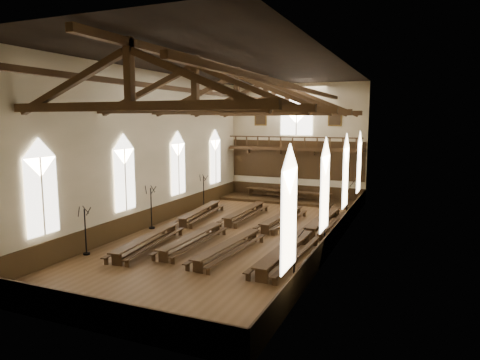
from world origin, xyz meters
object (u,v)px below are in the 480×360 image
(refectory_row_c, at_px, (259,230))
(candelabrum_right_far, at_px, (347,208))
(candelabrum_left_far, at_px, (204,198))
(candelabrum_right_mid, at_px, (325,235))
(candelabrum_left_near, at_px, (86,240))
(candelabrum_right_near, at_px, (294,270))
(dais, at_px, (287,200))
(high_table, at_px, (287,192))
(refectory_row_a, at_px, (177,223))
(refectory_row_d, at_px, (308,233))
(refectory_row_b, at_px, (222,223))
(candelabrum_left_mid, at_px, (151,216))

(refectory_row_c, xyz_separation_m, candelabrum_right_far, (4.01, 6.51, 0.38))
(candelabrum_left_far, height_order, candelabrum_right_mid, candelabrum_left_far)
(refectory_row_c, height_order, candelabrum_left_near, candelabrum_left_near)
(candelabrum_left_far, bearing_deg, candelabrum_right_near, -49.79)
(dais, relative_size, candelabrum_left_near, 4.48)
(high_table, bearing_deg, candelabrum_left_near, -106.25)
(refectory_row_a, distance_m, candelabrum_right_far, 11.68)
(candelabrum_right_far, bearing_deg, candelabrum_left_far, -179.77)
(dais, bearing_deg, refectory_row_d, -67.83)
(refectory_row_a, height_order, refectory_row_d, refectory_row_d)
(refectory_row_a, distance_m, refectory_row_c, 5.27)
(refectory_row_b, xyz_separation_m, candelabrum_right_far, (6.71, 5.92, 0.38))
(candelabrum_left_far, bearing_deg, candelabrum_right_far, 0.23)
(refectory_row_a, xyz_separation_m, candelabrum_right_mid, (9.25, -0.12, 0.28))
(dais, bearing_deg, candelabrum_left_near, -106.25)
(refectory_row_d, xyz_separation_m, candelabrum_left_near, (-9.95, -6.73, 0.23))
(refectory_row_d, relative_size, candelabrum_left_mid, 5.15)
(candelabrum_right_far, bearing_deg, refectory_row_d, -100.45)
(refectory_row_a, height_order, candelabrum_right_mid, candelabrum_right_mid)
(candelabrum_right_near, bearing_deg, refectory_row_a, 146.85)
(refectory_row_a, xyz_separation_m, high_table, (3.44, 12.31, 0.32))
(refectory_row_d, bearing_deg, refectory_row_a, -173.75)
(refectory_row_a, relative_size, refectory_row_c, 1.01)
(candelabrum_right_mid, xyz_separation_m, candelabrum_right_far, (-0.00, 7.25, 0.09))
(refectory_row_b, distance_m, candelabrum_right_mid, 6.85)
(refectory_row_b, relative_size, dais, 1.20)
(refectory_row_d, relative_size, high_table, 1.87)
(refectory_row_b, distance_m, candelabrum_left_mid, 4.57)
(candelabrum_left_mid, bearing_deg, dais, 66.79)
(refectory_row_a, relative_size, candelabrum_left_near, 5.48)
(refectory_row_c, bearing_deg, candelabrum_right_mid, -10.44)
(refectory_row_b, xyz_separation_m, candelabrum_left_mid, (-4.39, -1.23, 0.36))
(high_table, bearing_deg, refectory_row_a, -105.60)
(refectory_row_b, distance_m, candelabrum_right_near, 9.89)
(dais, bearing_deg, candelabrum_left_far, -135.37)
(refectory_row_c, bearing_deg, candelabrum_right_near, -58.94)
(refectory_row_a, relative_size, candelabrum_left_far, 5.25)
(candelabrum_left_mid, bearing_deg, refectory_row_a, 0.76)
(candelabrum_left_mid, distance_m, candelabrum_right_near, 12.63)
(candelabrum_left_near, distance_m, candelabrum_right_mid, 12.49)
(candelabrum_right_mid, bearing_deg, refectory_row_a, 179.27)
(candelabrum_right_far, bearing_deg, refectory_row_c, -121.63)
(refectory_row_d, bearing_deg, candelabrum_left_far, 148.06)
(refectory_row_c, distance_m, high_table, 11.83)
(refectory_row_d, relative_size, candelabrum_left_far, 5.41)
(candelabrum_right_near, bearing_deg, refectory_row_c, 121.06)
(candelabrum_left_far, bearing_deg, dais, 44.63)
(high_table, bearing_deg, refectory_row_c, -81.26)
(refectory_row_c, height_order, candelabrum_left_mid, candelabrum_left_mid)
(candelabrum_left_mid, bearing_deg, refectory_row_b, 15.71)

